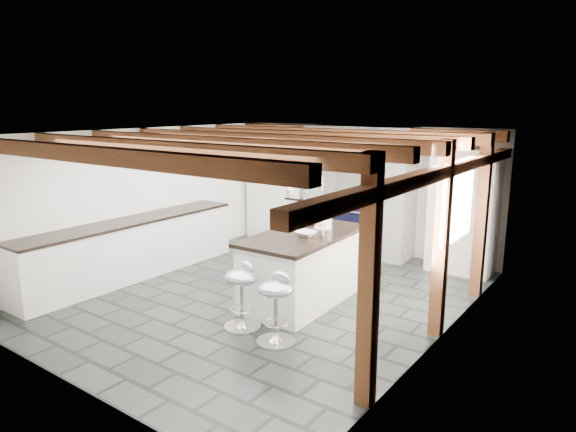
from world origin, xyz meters
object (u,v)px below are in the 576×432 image
Objects in this scene: range_cooker at (357,228)px; kitchen_island at (304,267)px; bar_stool_near at (276,300)px; bar_stool_far at (243,288)px.

kitchen_island is at bearing -77.56° from range_cooker.
range_cooker is 1.20× the size of bar_stool_near.
kitchen_island reaches higher than range_cooker.
kitchen_island is 1.34m from bar_stool_near.
range_cooker is 0.50× the size of kitchen_island.
range_cooker is at bearing 118.07° from bar_stool_far.
bar_stool_near is at bearing 13.26° from bar_stool_far.
range_cooker is 1.20× the size of bar_stool_far.
kitchen_island is at bearing 106.39° from bar_stool_far.
bar_stool_far is at bearing -82.85° from range_cooker.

